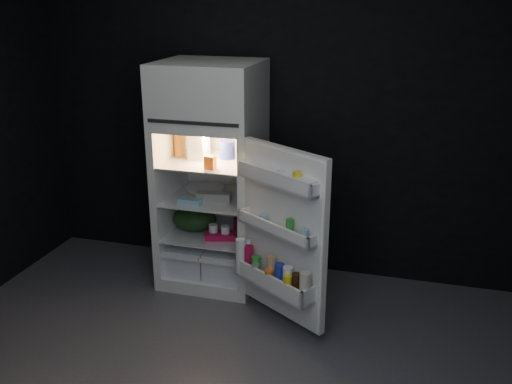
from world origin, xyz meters
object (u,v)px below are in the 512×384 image
(refrigerator, at_px, (212,167))
(fridge_door, at_px, (280,238))
(yogurt_tray, at_px, (221,235))
(egg_carton, at_px, (214,197))
(milk_jug, at_px, (199,144))

(refrigerator, bearing_deg, fridge_door, -39.88)
(fridge_door, height_order, yogurt_tray, fridge_door)
(refrigerator, relative_size, egg_carton, 6.65)
(milk_jug, relative_size, yogurt_tray, 1.01)
(yogurt_tray, bearing_deg, egg_carton, 141.42)
(refrigerator, distance_m, egg_carton, 0.24)
(fridge_door, relative_size, milk_jug, 5.08)
(egg_carton, distance_m, yogurt_tray, 0.32)
(refrigerator, xyz_separation_m, fridge_door, (0.70, -0.58, -0.28))
(milk_jug, distance_m, egg_carton, 0.43)
(egg_carton, bearing_deg, fridge_door, -42.20)
(refrigerator, bearing_deg, egg_carton, -66.84)
(egg_carton, bearing_deg, yogurt_tray, -29.99)
(egg_carton, bearing_deg, milk_jug, 139.35)
(refrigerator, xyz_separation_m, milk_jug, (-0.09, -0.03, 0.19))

